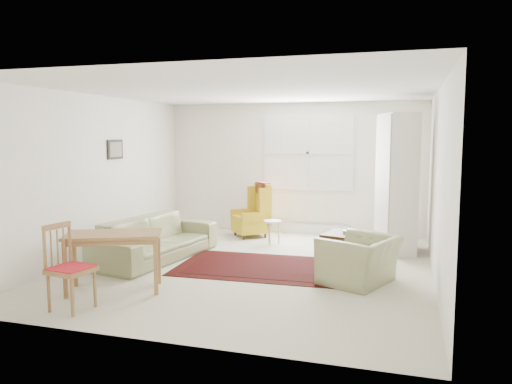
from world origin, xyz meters
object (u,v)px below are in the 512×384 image
(cabinet, at_px, (397,183))
(desk, at_px, (114,262))
(coffee_table, at_px, (347,250))
(wingback_chair, at_px, (250,210))
(desk_chair, at_px, (71,267))
(sofa, at_px, (156,230))
(stool, at_px, (273,232))
(armchair, at_px, (360,255))

(cabinet, height_order, desk, cabinet)
(coffee_table, relative_size, desk, 0.53)
(cabinet, bearing_deg, desk, -152.49)
(wingback_chair, relative_size, desk_chair, 1.08)
(sofa, height_order, wingback_chair, wingback_chair)
(stool, bearing_deg, coffee_table, -39.05)
(armchair, relative_size, cabinet, 0.42)
(sofa, height_order, coffee_table, sofa)
(coffee_table, distance_m, stool, 1.82)
(sofa, xyz_separation_m, armchair, (3.08, -0.38, -0.08))
(cabinet, height_order, desk_chair, cabinet)
(desk_chair, bearing_deg, cabinet, -32.11)
(wingback_chair, height_order, coffee_table, wingback_chair)
(coffee_table, height_order, desk, desk)
(desk, bearing_deg, sofa, 99.69)
(sofa, height_order, stool, sofa)
(cabinet, bearing_deg, armchair, -118.22)
(armchair, height_order, wingback_chair, wingback_chair)
(armchair, bearing_deg, cabinet, -168.49)
(cabinet, xyz_separation_m, desk_chair, (-3.27, -3.89, -0.65))
(sofa, xyz_separation_m, coffee_table, (2.84, 0.39, -0.20))
(wingback_chair, xyz_separation_m, desk_chair, (-0.65, -4.31, -0.04))
(armchair, distance_m, cabinet, 2.16)
(wingback_chair, height_order, stool, wingback_chair)
(desk_chair, bearing_deg, sofa, 13.05)
(sofa, bearing_deg, armchair, -87.94)
(armchair, height_order, coffee_table, armchair)
(sofa, height_order, desk, sofa)
(wingback_chair, height_order, desk, wingback_chair)
(coffee_table, bearing_deg, desk, -142.75)
(cabinet, bearing_deg, sofa, -172.28)
(cabinet, relative_size, desk_chair, 2.39)
(cabinet, relative_size, desk, 1.99)
(armchair, relative_size, desk, 0.83)
(coffee_table, relative_size, desk_chair, 0.64)
(coffee_table, xyz_separation_m, desk_chair, (-2.63, -2.67, 0.22))
(coffee_table, distance_m, desk_chair, 3.76)
(wingback_chair, distance_m, desk_chair, 4.36)
(stool, xyz_separation_m, desk_chair, (-1.22, -3.82, 0.26))
(stool, bearing_deg, cabinet, 1.94)
(wingback_chair, relative_size, coffee_table, 1.70)
(sofa, relative_size, cabinet, 0.98)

